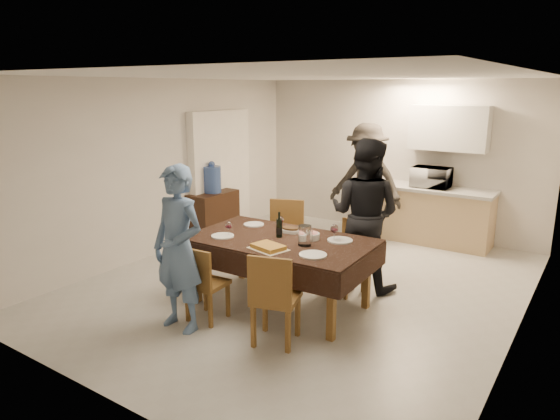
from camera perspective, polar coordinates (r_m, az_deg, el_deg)
The scene contains 33 objects.
floor at distance 6.53m, azimuth 2.92°, elevation -8.41°, with size 5.00×6.00×0.02m, color #B1B1AC.
ceiling at distance 6.04m, azimuth 3.23°, elevation 15.06°, with size 5.00×6.00×0.02m, color white.
wall_back at distance 8.83m, azimuth 13.16°, elevation 5.88°, with size 5.00×0.02×2.60m, color silver.
wall_front at distance 3.96m, azimuth -19.86°, elevation -4.18°, with size 5.00×0.02×2.60m, color silver.
wall_left at distance 7.72m, azimuth -13.13°, elevation 4.77°, with size 0.02×6.00×2.60m, color silver.
wall_right at distance 5.36m, azimuth 26.68°, elevation -0.28°, with size 0.02×6.00×2.60m, color silver.
stub_partition at distance 8.56m, azimuth -6.81°, elevation 4.20°, with size 0.15×1.40×2.10m, color white.
kitchen_base_cabinet at distance 8.50m, azimuth 15.83°, elevation -0.56°, with size 2.20×0.60×0.86m, color tan.
kitchen_worktop at distance 8.41m, azimuth 16.04°, elevation 2.44°, with size 2.24×0.64×0.05m, color #A09F9B.
upper_cabinet at distance 8.33m, azimuth 18.77°, elevation 8.86°, with size 1.20×0.34×0.70m, color silver.
dining_table at distance 5.67m, azimuth 0.05°, elevation -3.66°, with size 2.09×1.26×0.80m.
chair_near_left at distance 5.40m, azimuth -8.93°, elevation -7.55°, with size 0.41×0.41×0.46m.
chair_near_right at distance 4.84m, azimuth -1.07°, elevation -9.14°, with size 0.54×0.54×0.51m.
chair_far_left at distance 6.47m, azimuth -0.04°, elevation -2.76°, with size 0.60×0.61×0.55m.
chair_far_right at distance 6.07m, azimuth 7.12°, elevation -4.78°, with size 0.49×0.49×0.48m.
console at distance 8.33m, azimuth -7.62°, elevation -0.68°, with size 0.43×0.86×0.80m, color black.
water_jug at distance 8.20m, azimuth -7.76°, elevation 3.49°, with size 0.29×0.29×0.43m, color #3C5CAD.
wine_bottle at distance 5.68m, azimuth -0.09°, elevation -1.67°, with size 0.07×0.07×0.30m, color black, non-canonical shape.
water_pitcher at distance 5.40m, azimuth 2.84°, elevation -2.93°, with size 0.14×0.14×0.22m, color white.
savoury_tart at distance 5.30m, azimuth -1.34°, elevation -4.24°, with size 0.39×0.29×0.05m, color gold.
salad_bowl at distance 5.64m, azimuth 3.61°, elevation -3.00°, with size 0.19×0.19×0.07m, color silver.
mushroom_dish at distance 5.90m, azimuth 1.16°, elevation -2.38°, with size 0.22×0.22×0.04m, color silver.
wine_glass_a at distance 5.76m, azimuth -5.90°, elevation -2.17°, with size 0.08×0.08×0.18m, color white, non-canonical shape.
wine_glass_b at distance 5.56m, azimuth 6.21°, elevation -2.61°, with size 0.09×0.09×0.20m, color white, non-canonical shape.
wine_glass_c at distance 5.98m, azimuth 0.06°, elevation -1.51°, with size 0.08×0.08×0.17m, color white, non-canonical shape.
plate_near_left at distance 5.77m, azimuth -6.58°, elevation -2.96°, with size 0.26×0.26×0.02m, color silver.
plate_near_right at distance 5.11m, azimuth 3.79°, elevation -5.14°, with size 0.29×0.29×0.02m, color silver.
plate_far_left at distance 6.22m, azimuth -3.00°, elevation -1.65°, with size 0.25×0.25×0.01m, color silver.
plate_far_right at distance 5.61m, azimuth 6.87°, elevation -3.46°, with size 0.28×0.28×0.02m, color silver.
microwave at distance 8.34m, azimuth 16.91°, elevation 3.60°, with size 0.59×0.40×0.32m, color silver.
person_near at distance 5.20m, azimuth -11.53°, elevation -4.39°, with size 0.63×0.42×1.74m, color #5372A0.
person_far at distance 6.25m, azimuth 9.64°, elevation -0.50°, with size 0.92×0.71×1.88m, color black.
person_kitchen at distance 8.26m, azimuth 9.81°, elevation 3.11°, with size 1.24×0.71×1.92m, color black.
Camera 1 is at (3.09, -5.19, 2.47)m, focal length 32.00 mm.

